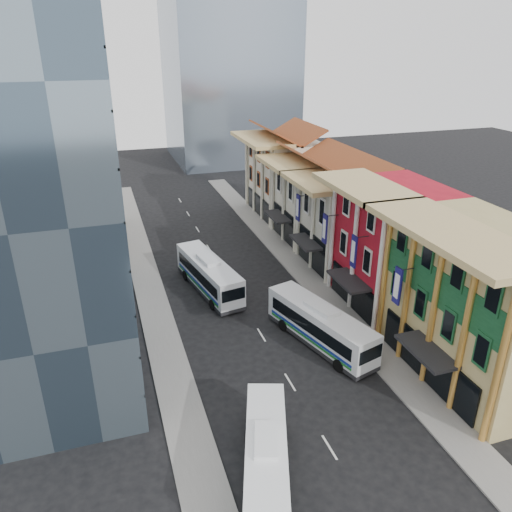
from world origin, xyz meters
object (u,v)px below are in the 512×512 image
object	(u,v)px
bus_right	(320,325)
bus_left_far	(209,274)
office_tower	(30,175)
bus_left_near	(266,460)
shophouse_tan	(481,305)

from	to	relation	value
bus_right	bus_left_far	bearing A→B (deg)	102.23
office_tower	bus_left_near	xyz separation A→B (m)	(12.19, -19.27, -13.29)
bus_left_far	bus_right	xyz separation A→B (m)	(6.85, -12.64, -0.02)
shophouse_tan	office_tower	world-z (taller)	office_tower
bus_left_far	bus_left_near	bearing A→B (deg)	-105.53
shophouse_tan	bus_right	xyz separation A→B (m)	(-9.63, 7.17, -4.12)
bus_left_far	bus_right	distance (m)	14.37
bus_left_near	bus_right	world-z (taller)	bus_right
shophouse_tan	bus_left_far	distance (m)	26.09
shophouse_tan	bus_left_near	distance (m)	20.00
office_tower	bus_left_near	bearing A→B (deg)	-57.67
office_tower	bus_left_far	bearing A→B (deg)	21.79
bus_left_near	office_tower	bearing A→B (deg)	140.85
shophouse_tan	bus_right	distance (m)	12.69
bus_left_near	bus_left_far	size ratio (longest dim) A/B	0.90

